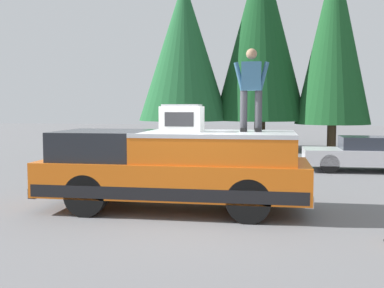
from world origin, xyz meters
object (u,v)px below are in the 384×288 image
Objects in this scene: compressor_unit at (182,118)px; parked_car_silver at (367,154)px; person_on_truck_bed at (251,88)px; pickup_truck at (174,168)px.

compressor_unit reaches higher than parked_car_silver.
compressor_unit is 0.50× the size of person_on_truck_bed.
compressor_unit is 8.52m from parked_car_silver.
parked_car_silver is at bearing -37.57° from pickup_truck.
person_on_truck_bed is 0.41× the size of parked_car_silver.
person_on_truck_bed is at bearing -81.69° from compressor_unit.
pickup_truck is 3.28× the size of person_on_truck_bed.
compressor_unit is 1.55m from person_on_truck_bed.
pickup_truck is at bearing 80.55° from compressor_unit.
compressor_unit is at bearing 98.31° from person_on_truck_bed.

